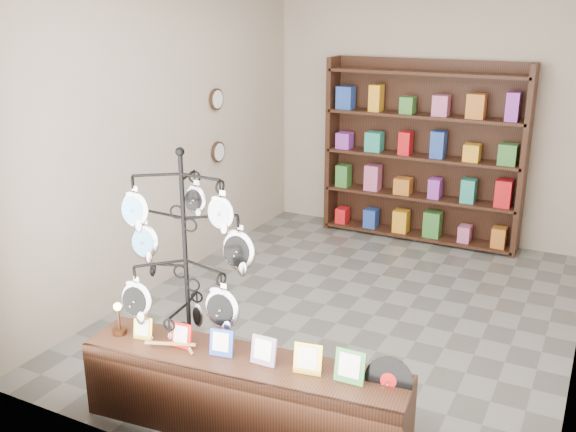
% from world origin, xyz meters
% --- Properties ---
extents(ground, '(5.00, 5.00, 0.00)m').
position_xyz_m(ground, '(0.00, 0.00, 0.00)').
color(ground, slate).
rests_on(ground, ground).
extents(room_envelope, '(5.00, 5.00, 5.00)m').
position_xyz_m(room_envelope, '(0.00, 0.00, 1.85)').
color(room_envelope, '#B7A694').
rests_on(room_envelope, ground).
extents(display_tree, '(1.00, 0.99, 1.90)m').
position_xyz_m(display_tree, '(-0.49, -1.89, 1.10)').
color(display_tree, black).
rests_on(display_tree, ground).
extents(front_shelf, '(2.28, 0.69, 0.79)m').
position_xyz_m(front_shelf, '(0.05, -2.05, 0.28)').
color(front_shelf, black).
rests_on(front_shelf, ground).
extents(back_shelving, '(2.42, 0.36, 2.20)m').
position_xyz_m(back_shelving, '(0.00, 2.30, 1.03)').
color(back_shelving, black).
rests_on(back_shelving, ground).
extents(wall_clocks, '(0.03, 0.24, 0.84)m').
position_xyz_m(wall_clocks, '(-1.97, 0.80, 1.50)').
color(wall_clocks, black).
rests_on(wall_clocks, ground).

